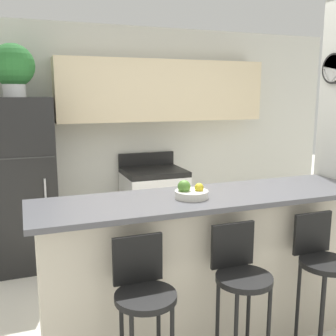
{
  "coord_description": "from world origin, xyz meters",
  "views": [
    {
      "loc": [
        -1.18,
        -2.36,
        1.77
      ],
      "look_at": [
        0.0,
        0.78,
        1.14
      ],
      "focal_mm": 42.0,
      "sensor_mm": 36.0,
      "label": 1
    }
  ],
  "objects_px": {
    "refrigerator": "(21,183)",
    "fruit_bowl": "(191,192)",
    "potted_plant_on_fridge": "(13,67)",
    "stove_range": "(154,207)",
    "bar_stool_left": "(144,300)",
    "bar_stool_right": "(322,266)",
    "bar_stool_mid": "(241,281)"
  },
  "relations": [
    {
      "from": "bar_stool_mid",
      "to": "fruit_bowl",
      "type": "xyz_separation_m",
      "value": [
        -0.14,
        0.44,
        0.46
      ]
    },
    {
      "from": "potted_plant_on_fridge",
      "to": "fruit_bowl",
      "type": "relative_size",
      "value": 2.28
    },
    {
      "from": "bar_stool_mid",
      "to": "fruit_bowl",
      "type": "relative_size",
      "value": 4.44
    },
    {
      "from": "bar_stool_mid",
      "to": "fruit_bowl",
      "type": "distance_m",
      "value": 0.65
    },
    {
      "from": "refrigerator",
      "to": "bar_stool_left",
      "type": "bearing_deg",
      "value": -75.32
    },
    {
      "from": "refrigerator",
      "to": "stove_range",
      "type": "distance_m",
      "value": 1.51
    },
    {
      "from": "fruit_bowl",
      "to": "stove_range",
      "type": "bearing_deg",
      "value": 78.7
    },
    {
      "from": "bar_stool_mid",
      "to": "potted_plant_on_fridge",
      "type": "bearing_deg",
      "value": 117.74
    },
    {
      "from": "bar_stool_left",
      "to": "potted_plant_on_fridge",
      "type": "distance_m",
      "value": 2.74
    },
    {
      "from": "refrigerator",
      "to": "bar_stool_mid",
      "type": "relative_size",
      "value": 1.75
    },
    {
      "from": "stove_range",
      "to": "bar_stool_mid",
      "type": "relative_size",
      "value": 1.07
    },
    {
      "from": "potted_plant_on_fridge",
      "to": "bar_stool_right",
      "type": "bearing_deg",
      "value": -51.7
    },
    {
      "from": "bar_stool_left",
      "to": "bar_stool_right",
      "type": "relative_size",
      "value": 1.0
    },
    {
      "from": "bar_stool_left",
      "to": "fruit_bowl",
      "type": "distance_m",
      "value": 0.79
    },
    {
      "from": "refrigerator",
      "to": "fruit_bowl",
      "type": "bearing_deg",
      "value": -60.18
    },
    {
      "from": "bar_stool_left",
      "to": "bar_stool_right",
      "type": "bearing_deg",
      "value": 0.0
    },
    {
      "from": "fruit_bowl",
      "to": "bar_stool_left",
      "type": "bearing_deg",
      "value": -136.96
    },
    {
      "from": "bar_stool_left",
      "to": "bar_stool_mid",
      "type": "xyz_separation_m",
      "value": [
        0.61,
        0.0,
        0.0
      ]
    },
    {
      "from": "bar_stool_mid",
      "to": "bar_stool_right",
      "type": "height_order",
      "value": "same"
    },
    {
      "from": "bar_stool_mid",
      "to": "bar_stool_right",
      "type": "relative_size",
      "value": 1.0
    },
    {
      "from": "stove_range",
      "to": "bar_stool_right",
      "type": "relative_size",
      "value": 1.07
    },
    {
      "from": "refrigerator",
      "to": "potted_plant_on_fridge",
      "type": "distance_m",
      "value": 1.16
    },
    {
      "from": "bar_stool_left",
      "to": "potted_plant_on_fridge",
      "type": "xyz_separation_m",
      "value": [
        -0.6,
        2.3,
        1.36
      ]
    },
    {
      "from": "bar_stool_right",
      "to": "bar_stool_left",
      "type": "bearing_deg",
      "value": 180.0
    },
    {
      "from": "refrigerator",
      "to": "bar_stool_left",
      "type": "height_order",
      "value": "refrigerator"
    },
    {
      "from": "potted_plant_on_fridge",
      "to": "fruit_bowl",
      "type": "distance_m",
      "value": 2.33
    },
    {
      "from": "bar_stool_mid",
      "to": "refrigerator",
      "type": "bearing_deg",
      "value": 117.74
    },
    {
      "from": "stove_range",
      "to": "potted_plant_on_fridge",
      "type": "distance_m",
      "value": 2.14
    },
    {
      "from": "fruit_bowl",
      "to": "potted_plant_on_fridge",
      "type": "bearing_deg",
      "value": 119.82
    },
    {
      "from": "refrigerator",
      "to": "bar_stool_mid",
      "type": "height_order",
      "value": "refrigerator"
    },
    {
      "from": "bar_stool_left",
      "to": "bar_stool_mid",
      "type": "bearing_deg",
      "value": 0.0
    },
    {
      "from": "potted_plant_on_fridge",
      "to": "fruit_bowl",
      "type": "bearing_deg",
      "value": -60.18
    }
  ]
}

